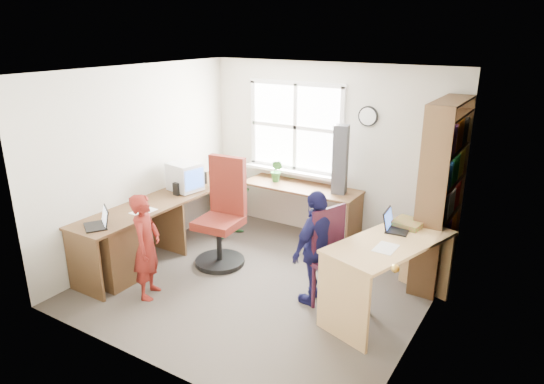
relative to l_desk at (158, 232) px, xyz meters
The scene contains 19 objects.
room 1.57m from the l_desk, 16.12° to the left, with size 3.64×3.44×2.44m.
l_desk is the anchor object (origin of this frame).
right_desk 2.78m from the l_desk, ahead, with size 1.05×1.55×0.82m.
bookshelf 3.35m from the l_desk, 26.43° to the left, with size 0.30×1.02×2.10m.
swivel_chair 0.80m from the l_desk, 41.89° to the left, with size 0.67×0.67×1.33m.
wooden_chair 2.26m from the l_desk, ahead, with size 0.60×0.60×1.08m.
crt_monitor 0.89m from the l_desk, 103.00° to the left, with size 0.44×0.41×0.38m.
laptop_left 0.80m from the l_desk, 101.90° to the right, with size 0.39×0.37×0.21m.
laptop_right 2.80m from the l_desk, 15.66° to the left, with size 0.28×0.32×0.21m.
speaker_a 0.68m from the l_desk, 104.94° to the left, with size 0.09×0.09×0.17m.
speaker_b 1.16m from the l_desk, 98.79° to the left, with size 0.11×0.11×0.17m.
cd_tower 2.47m from the l_desk, 46.72° to the left, with size 0.21×0.19×0.91m.
game_box 2.94m from the l_desk, 18.45° to the left, with size 0.33×0.33×0.06m.
paper_a 0.33m from the l_desk, 122.13° to the right, with size 0.21×0.29×0.00m.
paper_b 2.79m from the l_desk, ahead, with size 0.20×0.28×0.00m.
potted_plant 1.88m from the l_desk, 68.70° to the left, with size 0.18×0.14×0.32m, color #2D7030.
person_red 0.70m from the l_desk, 54.64° to the right, with size 0.43×0.28×1.18m, color maroon.
person_green 1.28m from the l_desk, 80.22° to the left, with size 0.56×0.44×1.16m, color #30783E.
person_navy 2.04m from the l_desk, ahead, with size 0.74×0.31×1.26m, color #161644.
Camera 1 is at (2.72, -4.17, 2.81)m, focal length 32.00 mm.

